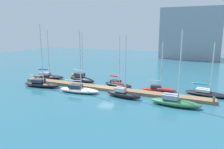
{
  "coord_description": "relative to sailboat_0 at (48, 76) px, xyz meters",
  "views": [
    {
      "loc": [
        13.88,
        -28.67,
        9.09
      ],
      "look_at": [
        0.0,
        2.0,
        2.0
      ],
      "focal_mm": 34.93,
      "sensor_mm": 36.0,
      "label": 1
    }
  ],
  "objects": [
    {
      "name": "sailboat_5",
      "position": [
        16.97,
        -4.89,
        0.09
      ],
      "size": [
        5.12,
        1.86,
        8.34
      ],
      "rotation": [
        0.0,
        0.0,
        -0.11
      ],
      "color": "black",
      "rests_on": "ground_plane"
    },
    {
      "name": "mooring_buoy_orange",
      "position": [
        3.51,
        3.04,
        -0.18
      ],
      "size": [
        0.67,
        0.67,
        0.67
      ],
      "primitive_type": "sphere",
      "color": "orange",
      "rests_on": "ground_plane"
    },
    {
      "name": "sailboat_4",
      "position": [
        14.03,
        0.2,
        -0.03
      ],
      "size": [
        5.25,
        2.62,
        8.22
      ],
      "rotation": [
        0.0,
        0.0,
        -0.2
      ],
      "color": "black",
      "rests_on": "ground_plane"
    },
    {
      "name": "dock_pier",
      "position": [
        13.31,
        -2.43,
        -0.3
      ],
      "size": [
        30.3,
        1.63,
        0.42
      ],
      "primitive_type": "cube",
      "color": "#846647",
      "rests_on": "ground_plane"
    },
    {
      "name": "sailboat_1",
      "position": [
        3.05,
        -5.06,
        0.02
      ],
      "size": [
        6.47,
        2.73,
        9.77
      ],
      "rotation": [
        0.0,
        0.0,
        0.14
      ],
      "color": "black",
      "rests_on": "ground_plane"
    },
    {
      "name": "harbor_building_distant",
      "position": [
        21.18,
        41.48,
        7.14
      ],
      "size": [
        17.47,
        10.07,
        15.3
      ],
      "primitive_type": "cube",
      "color": "#9399A3",
      "rests_on": "ground_plane"
    },
    {
      "name": "sailboat_2",
      "position": [
        7.22,
        0.25,
        0.11
      ],
      "size": [
        5.73,
        2.9,
        8.54
      ],
      "rotation": [
        0.0,
        0.0,
        -0.23
      ],
      "color": "black",
      "rests_on": "ground_plane"
    },
    {
      "name": "dock_piling_near_end",
      "position": [
        -1.44,
        -1.77,
        -0.0
      ],
      "size": [
        0.28,
        0.28,
        1.02
      ],
      "primitive_type": "cylinder",
      "color": "#846647",
      "rests_on": "ground_plane"
    },
    {
      "name": "sailboat_7",
      "position": [
        23.78,
        -5.36,
        0.08
      ],
      "size": [
        6.01,
        2.01,
        9.04
      ],
      "rotation": [
        0.0,
        0.0,
        -0.03
      ],
      "color": "#2D7047",
      "rests_on": "ground_plane"
    },
    {
      "name": "sailboat_3",
      "position": [
        10.24,
        -5.33,
        -0.02
      ],
      "size": [
        6.24,
        2.6,
        8.83
      ],
      "rotation": [
        0.0,
        0.0,
        0.12
      ],
      "color": "white",
      "rests_on": "ground_plane"
    },
    {
      "name": "dock_piling_far_end",
      "position": [
        28.07,
        -3.1,
        -0.0
      ],
      "size": [
        0.28,
        0.28,
        1.02
      ],
      "primitive_type": "cylinder",
      "color": "#846647",
      "rests_on": "ground_plane"
    },
    {
      "name": "sailboat_6",
      "position": [
        20.67,
        0.05,
        -0.07
      ],
      "size": [
        5.18,
        2.55,
        7.35
      ],
      "rotation": [
        0.0,
        0.0,
        0.25
      ],
      "color": "#B21E1E",
      "rests_on": "ground_plane"
    },
    {
      "name": "sailboat_8",
      "position": [
        27.24,
        0.64,
        -0.08
      ],
      "size": [
        6.18,
        2.62,
        7.36
      ],
      "rotation": [
        0.0,
        0.0,
        -0.11
      ],
      "color": "black",
      "rests_on": "ground_plane"
    },
    {
      "name": "sailboat_0",
      "position": [
        0.0,
        0.0,
        0.0
      ],
      "size": [
        6.32,
        3.15,
        8.85
      ],
      "rotation": [
        0.0,
        0.0,
        0.22
      ],
      "color": "black",
      "rests_on": "ground_plane"
    },
    {
      "name": "ground_plane",
      "position": [
        13.31,
        -2.43,
        -0.51
      ],
      "size": [
        120.0,
        120.0,
        0.0
      ],
      "primitive_type": "plane",
      "color": "#286075"
    }
  ]
}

